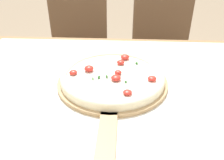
# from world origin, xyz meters

# --- Properties ---
(dining_table) EXTENTS (1.13, 0.99, 0.74)m
(dining_table) POSITION_xyz_m (0.00, 0.00, 0.63)
(dining_table) COLOR olive
(dining_table) RESTS_ON ground_plane
(towel_cloth) EXTENTS (1.05, 0.91, 0.00)m
(towel_cloth) POSITION_xyz_m (0.00, 0.00, 0.74)
(towel_cloth) COLOR white
(towel_cloth) RESTS_ON dining_table
(pizza_peel) EXTENTS (0.35, 0.58, 0.01)m
(pizza_peel) POSITION_xyz_m (0.02, 0.06, 0.75)
(pizza_peel) COLOR tan
(pizza_peel) RESTS_ON towel_cloth
(pizza) EXTENTS (0.33, 0.33, 0.04)m
(pizza) POSITION_xyz_m (0.02, 0.08, 0.77)
(pizza) COLOR beige
(pizza) RESTS_ON pizza_peel
(chair_left) EXTENTS (0.41, 0.41, 0.90)m
(chair_left) POSITION_xyz_m (-0.26, 0.88, 0.53)
(chair_left) COLOR brown
(chair_left) RESTS_ON ground_plane
(chair_right) EXTENTS (0.43, 0.43, 0.90)m
(chair_right) POSITION_xyz_m (0.30, 0.88, 0.53)
(chair_right) COLOR brown
(chair_right) RESTS_ON ground_plane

